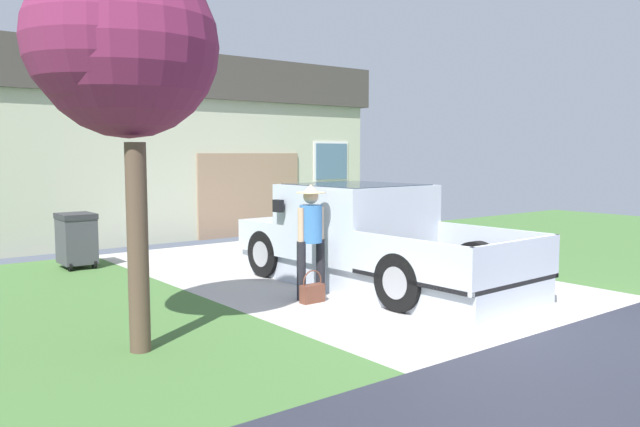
# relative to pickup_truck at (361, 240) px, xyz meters

# --- Properties ---
(pickup_truck) EXTENTS (2.21, 5.14, 1.62)m
(pickup_truck) POSITION_rel_pickup_truck_xyz_m (0.00, 0.00, 0.00)
(pickup_truck) COLOR silver
(pickup_truck) RESTS_ON ground
(person_with_hat) EXTENTS (0.50, 0.44, 1.68)m
(person_with_hat) POSITION_rel_pickup_truck_xyz_m (-1.29, -0.35, 0.29)
(person_with_hat) COLOR black
(person_with_hat) RESTS_ON ground
(handbag) EXTENTS (0.36, 0.15, 0.47)m
(handbag) POSITION_rel_pickup_truck_xyz_m (-1.44, -0.58, -0.57)
(handbag) COLOR brown
(handbag) RESTS_ON ground
(house_with_garage) EXTENTS (10.90, 6.76, 4.50)m
(house_with_garage) POSITION_rel_pickup_truck_xyz_m (0.32, 9.52, 1.56)
(house_with_garage) COLOR #B5B79E
(house_with_garage) RESTS_ON ground
(front_yard_tree) EXTENTS (2.08, 1.99, 4.27)m
(front_yard_tree) POSITION_rel_pickup_truck_xyz_m (-4.29, -0.90, 2.55)
(front_yard_tree) COLOR brown
(front_yard_tree) RESTS_ON ground
(wheeled_trash_bin) EXTENTS (0.60, 0.72, 1.02)m
(wheeled_trash_bin) POSITION_rel_pickup_truck_xyz_m (-3.21, 4.29, -0.17)
(wheeled_trash_bin) COLOR #424247
(wheeled_trash_bin) RESTS_ON ground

